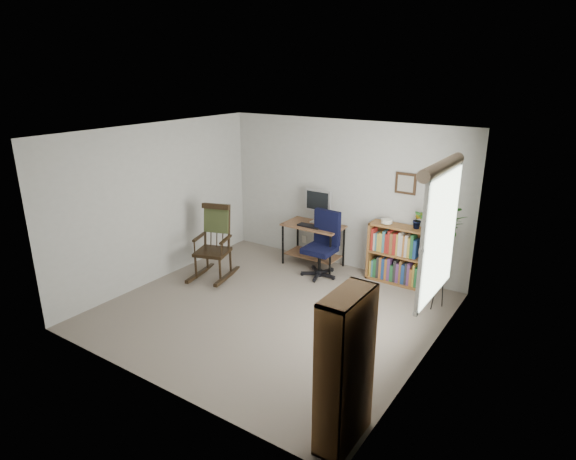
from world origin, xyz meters
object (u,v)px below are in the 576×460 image
Objects in this scene: tall_bookshelf at (345,370)px; office_chair at (320,245)px; desk at (313,245)px; rocking_chair at (212,242)px; low_bookshelf at (396,254)px.

office_chair is at bearing 123.60° from tall_bookshelf.
desk is 0.84× the size of rocking_chair.
rocking_chair is (-1.36, -0.97, 0.06)m from office_chair.
tall_bookshelf reaches higher than office_chair.
low_bookshelf is at bearing 104.45° from tall_bookshelf.
rocking_chair is 3.89m from tall_bookshelf.
office_chair reaches higher than desk.
low_bookshelf is (1.09, 0.45, -0.07)m from office_chair.
office_chair is at bearing -46.43° from desk.
rocking_chair is 2.84m from low_bookshelf.
desk is 1.07× the size of low_bookshelf.
tall_bookshelf is at bearing -75.55° from low_bookshelf.
desk is at bearing 124.74° from tall_bookshelf.
office_chair is 0.74× the size of tall_bookshelf.
desk is 0.93× the size of office_chair.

